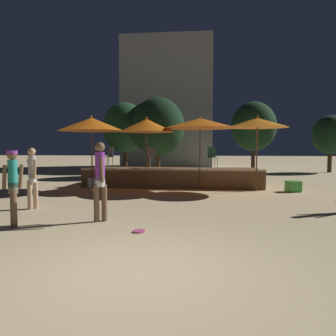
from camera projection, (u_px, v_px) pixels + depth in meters
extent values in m
plane|color=#D1B784|center=(134.00, 271.00, 4.58)|extent=(120.00, 120.00, 0.00)
cube|color=brown|center=(173.00, 177.00, 14.72)|extent=(7.65, 2.52, 0.75)
cube|color=#CCB793|center=(171.00, 170.00, 13.49)|extent=(7.65, 0.12, 0.08)
cylinder|color=brown|center=(200.00, 159.00, 13.25)|extent=(0.05, 0.05, 2.49)
cone|color=orange|center=(200.00, 123.00, 13.15)|extent=(2.93, 2.93, 0.41)
sphere|color=orange|center=(200.00, 117.00, 13.14)|extent=(0.08, 0.08, 0.08)
cylinder|color=brown|center=(92.00, 160.00, 13.36)|extent=(0.05, 0.05, 2.39)
cone|color=orange|center=(91.00, 124.00, 13.27)|extent=(2.65, 2.65, 0.53)
sphere|color=orange|center=(91.00, 117.00, 13.25)|extent=(0.08, 0.08, 0.08)
cylinder|color=brown|center=(147.00, 160.00, 13.55)|extent=(0.05, 0.05, 2.35)
cone|color=orange|center=(146.00, 125.00, 13.45)|extent=(2.26, 2.26, 0.53)
sphere|color=orange|center=(146.00, 118.00, 13.43)|extent=(0.08, 0.08, 0.08)
cylinder|color=brown|center=(257.00, 160.00, 12.73)|extent=(0.05, 0.05, 2.48)
cone|color=orange|center=(257.00, 123.00, 12.64)|extent=(2.37, 2.37, 0.38)
sphere|color=orange|center=(257.00, 117.00, 12.62)|extent=(0.08, 0.08, 0.08)
cube|color=#4CC651|center=(293.00, 186.00, 12.67)|extent=(0.58, 0.58, 0.42)
cube|color=white|center=(96.00, 183.00, 13.65)|extent=(0.61, 0.61, 0.45)
cylinder|color=brown|center=(97.00, 203.00, 7.58)|extent=(0.13, 0.13, 0.86)
cylinder|color=brown|center=(104.00, 203.00, 7.65)|extent=(0.13, 0.13, 0.86)
cylinder|color=white|center=(100.00, 181.00, 7.58)|extent=(0.22, 0.22, 0.24)
cylinder|color=purple|center=(100.00, 166.00, 7.56)|extent=(0.22, 0.22, 0.66)
cylinder|color=brown|center=(102.00, 170.00, 7.39)|extent=(0.17, 0.21, 0.59)
cylinder|color=brown|center=(98.00, 169.00, 7.73)|extent=(0.12, 0.12, 0.59)
sphere|color=brown|center=(100.00, 147.00, 7.53)|extent=(0.23, 0.23, 0.23)
cylinder|color=brown|center=(14.00, 210.00, 7.06)|extent=(0.13, 0.13, 0.77)
cylinder|color=#72664C|center=(13.00, 208.00, 7.20)|extent=(0.13, 0.13, 0.77)
cylinder|color=#72664C|center=(13.00, 188.00, 7.10)|extent=(0.20, 0.20, 0.24)
cylinder|color=teal|center=(13.00, 173.00, 7.08)|extent=(0.20, 0.20, 0.59)
cylinder|color=brown|center=(21.00, 176.00, 7.16)|extent=(0.15, 0.14, 0.53)
cylinder|color=brown|center=(4.00, 177.00, 7.00)|extent=(0.14, 0.13, 0.53)
sphere|color=brown|center=(12.00, 155.00, 7.05)|extent=(0.21, 0.21, 0.21)
cylinder|color=purple|center=(12.00, 152.00, 7.05)|extent=(0.23, 0.23, 0.07)
cylinder|color=tan|center=(30.00, 195.00, 9.10)|extent=(0.13, 0.13, 0.79)
cylinder|color=tan|center=(36.00, 194.00, 9.22)|extent=(0.13, 0.13, 0.79)
cylinder|color=white|center=(32.00, 178.00, 9.13)|extent=(0.20, 0.20, 0.24)
cylinder|color=beige|center=(32.00, 166.00, 9.11)|extent=(0.20, 0.20, 0.61)
cylinder|color=tan|center=(35.00, 169.00, 9.00)|extent=(0.16, 0.15, 0.54)
cylinder|color=tan|center=(30.00, 169.00, 9.23)|extent=(0.22, 0.20, 0.54)
sphere|color=tan|center=(32.00, 152.00, 9.08)|extent=(0.22, 0.22, 0.22)
cylinder|color=#47474C|center=(103.00, 162.00, 14.68)|extent=(0.02, 0.02, 0.45)
cylinder|color=#47474C|center=(107.00, 162.00, 14.49)|extent=(0.02, 0.02, 0.45)
cylinder|color=#47474C|center=(108.00, 162.00, 14.91)|extent=(0.02, 0.02, 0.45)
cylinder|color=#47474C|center=(113.00, 162.00, 14.71)|extent=(0.02, 0.02, 0.45)
cylinder|color=#47474C|center=(108.00, 157.00, 14.68)|extent=(0.40, 0.40, 0.02)
cube|color=#47474C|center=(111.00, 152.00, 14.80)|extent=(0.31, 0.23, 0.45)
cylinder|color=#47474C|center=(152.00, 161.00, 15.64)|extent=(0.02, 0.02, 0.45)
cylinder|color=#47474C|center=(146.00, 161.00, 15.53)|extent=(0.02, 0.02, 0.45)
cylinder|color=#47474C|center=(154.00, 161.00, 15.36)|extent=(0.02, 0.02, 0.45)
cylinder|color=#47474C|center=(148.00, 161.00, 15.25)|extent=(0.02, 0.02, 0.45)
cylinder|color=#47474C|center=(150.00, 156.00, 15.43)|extent=(0.40, 0.40, 0.02)
cube|color=#47474C|center=(151.00, 152.00, 15.26)|extent=(0.33, 0.20, 0.45)
cylinder|color=#1E4C47|center=(211.00, 162.00, 14.24)|extent=(0.02, 0.02, 0.45)
cylinder|color=#1E4C47|center=(217.00, 162.00, 14.31)|extent=(0.02, 0.02, 0.45)
cylinder|color=#1E4C47|center=(208.00, 162.00, 14.53)|extent=(0.02, 0.02, 0.45)
cylinder|color=#1E4C47|center=(215.00, 162.00, 14.60)|extent=(0.02, 0.02, 0.45)
cylinder|color=#1E4C47|center=(213.00, 157.00, 14.41)|extent=(0.40, 0.40, 0.02)
cube|color=#1E4C47|center=(212.00, 152.00, 14.56)|extent=(0.35, 0.14, 0.45)
cylinder|color=#E54C99|center=(139.00, 231.00, 6.67)|extent=(0.25, 0.25, 0.03)
cylinder|color=#3D2B1C|center=(125.00, 159.00, 23.68)|extent=(0.28, 0.28, 1.67)
ellipsoid|color=#1E4223|center=(125.00, 127.00, 23.53)|extent=(3.25, 3.25, 3.58)
cylinder|color=#3D2B1C|center=(158.00, 163.00, 19.60)|extent=(0.28, 0.28, 1.50)
ellipsoid|color=black|center=(158.00, 127.00, 19.46)|extent=(3.17, 3.17, 3.49)
cylinder|color=#3D2B1C|center=(149.00, 159.00, 23.19)|extent=(0.28, 0.28, 1.79)
ellipsoid|color=black|center=(149.00, 126.00, 23.04)|extent=(3.10, 3.10, 3.41)
cylinder|color=#3D2B1C|center=(253.00, 159.00, 23.31)|extent=(0.28, 0.28, 1.76)
ellipsoid|color=#19381E|center=(254.00, 126.00, 23.16)|extent=(3.17, 3.17, 3.48)
cylinder|color=#3D2B1C|center=(330.00, 162.00, 22.33)|extent=(0.28, 0.28, 1.48)
ellipsoid|color=black|center=(330.00, 135.00, 22.21)|extent=(2.41, 2.41, 2.65)
cube|color=gray|center=(168.00, 103.00, 29.02)|extent=(7.85, 3.56, 11.18)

